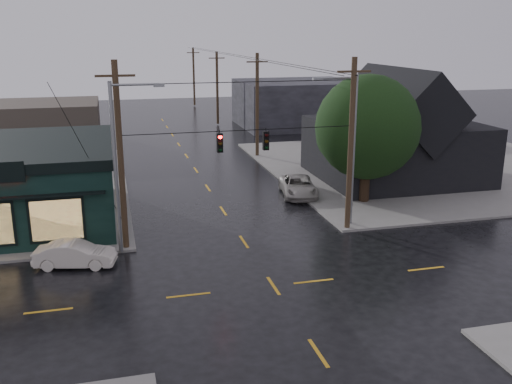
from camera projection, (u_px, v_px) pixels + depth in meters
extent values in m
plane|color=black|center=(273.00, 286.00, 26.71)|extent=(160.00, 160.00, 0.00)
cube|color=slate|center=(428.00, 166.00, 50.15)|extent=(28.00, 28.00, 0.15)
cube|color=black|center=(395.00, 150.00, 45.52)|extent=(12.00, 11.00, 4.50)
cylinder|color=black|center=(365.00, 176.00, 39.21)|extent=(0.70, 0.70, 3.58)
sphere|color=black|center=(368.00, 127.00, 38.29)|extent=(7.07, 7.07, 7.07)
cylinder|color=black|center=(241.00, 130.00, 31.07)|extent=(13.00, 0.04, 0.04)
cube|color=#3E362D|center=(41.00, 123.00, 60.03)|extent=(12.00, 10.00, 4.40)
cube|color=black|center=(296.00, 103.00, 71.75)|extent=(14.00, 12.00, 5.60)
imported|color=beige|center=(75.00, 254.00, 28.73)|extent=(4.21, 2.22, 1.32)
imported|color=#9E9992|center=(298.00, 186.00, 41.25)|extent=(3.16, 5.40, 1.41)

